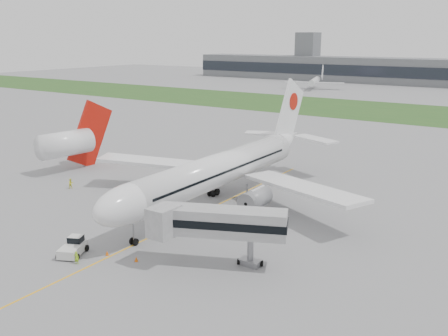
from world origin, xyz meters
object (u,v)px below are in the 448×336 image
Objects in this scene: airliner at (222,168)px; ground_crew_near at (77,258)px; jet_bridge at (215,223)px; neighbor_aircraft at (69,143)px; pushback_tug at (73,247)px.

ground_crew_near is (-1.65, -27.50, -4.89)m from airliner.
neighbor_aircraft reaches higher than jet_bridge.
pushback_tug is at bearing -32.18° from neighbor_aircraft.
jet_bridge is 9.35× the size of ground_crew_near.
neighbor_aircraft is (-35.64, -0.14, -0.12)m from airliner.
pushback_tug is 2.96m from ground_crew_near.
jet_bridge is 0.84× the size of neighbor_aircraft.
jet_bridge is (11.72, -18.91, -0.49)m from airliner.
airliner reaches higher than ground_crew_near.
airliner is 3.13× the size of neighbor_aircraft.
pushback_tug is (-4.12, -25.88, -4.74)m from airliner.
ground_crew_near is (2.47, -1.62, -0.15)m from pushback_tug.
pushback_tug is 40.96m from neighbor_aircraft.
jet_bridge is at bearing -0.85° from pushback_tug.
jet_bridge is 50.95m from neighbor_aircraft.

